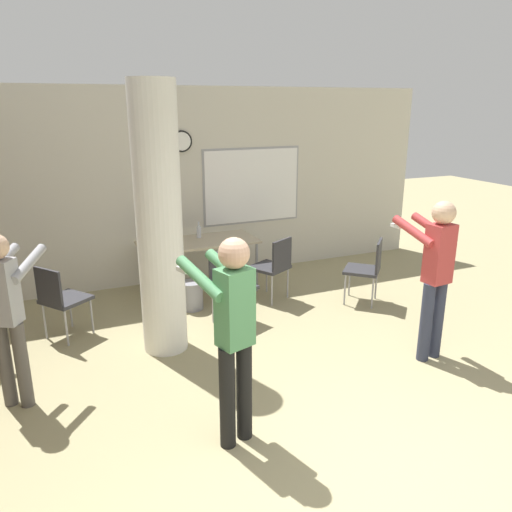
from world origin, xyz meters
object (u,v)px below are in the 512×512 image
at_px(person_watching_back, 7,308).
at_px(person_playing_side, 435,268).
at_px(bottle_on_table, 199,232).
at_px(chair_near_pillar, 60,296).
at_px(chair_table_front, 229,281).
at_px(folding_table, 198,244).
at_px(chair_mid_room, 368,266).
at_px(chair_table_right, 274,264).
at_px(person_playing_front, 233,326).

relative_size(person_watching_back, person_playing_side, 0.94).
bearing_deg(bottle_on_table, person_watching_back, -137.35).
bearing_deg(chair_near_pillar, chair_table_front, -8.84).
bearing_deg(folding_table, chair_mid_room, -33.78).
distance_m(chair_table_front, chair_mid_room, 1.88).
distance_m(bottle_on_table, chair_table_right, 1.19).
height_order(folding_table, chair_table_front, chair_table_front).
relative_size(bottle_on_table, person_watching_back, 0.15).
height_order(chair_mid_room, person_watching_back, person_watching_back).
bearing_deg(chair_mid_room, person_playing_side, -101.06).
bearing_deg(chair_near_pillar, person_playing_side, -29.61).
height_order(bottle_on_table, person_playing_front, person_playing_front).
xyz_separation_m(chair_table_front, chair_mid_room, (1.87, -0.18, 0.00)).
xyz_separation_m(bottle_on_table, person_watching_back, (-2.36, -2.17, 0.09)).
relative_size(chair_table_front, chair_near_pillar, 1.00).
xyz_separation_m(bottle_on_table, person_playing_side, (1.56, -2.94, 0.15)).
relative_size(folding_table, chair_table_right, 1.86).
bearing_deg(person_watching_back, person_playing_side, -11.15).
relative_size(chair_near_pillar, person_playing_front, 0.52).
distance_m(person_watching_back, person_playing_front, 1.99).
height_order(folding_table, person_watching_back, person_watching_back).
bearing_deg(chair_table_front, person_playing_front, -109.81).
distance_m(bottle_on_table, person_playing_side, 3.33).
bearing_deg(chair_mid_room, bottle_on_table, 142.10).
bearing_deg(person_playing_side, folding_table, 120.29).
bearing_deg(folding_table, chair_near_pillar, -156.47).
distance_m(folding_table, chair_mid_room, 2.32).
bearing_deg(chair_table_front, person_watching_back, -158.74).
relative_size(bottle_on_table, chair_near_pillar, 0.27).
distance_m(chair_table_front, person_playing_front, 2.32).
bearing_deg(person_watching_back, chair_table_right, 22.77).
xyz_separation_m(chair_table_front, person_playing_front, (-0.77, -2.14, 0.47)).
bearing_deg(chair_near_pillar, person_watching_back, -110.08).
distance_m(chair_near_pillar, person_playing_side, 4.03).
xyz_separation_m(chair_table_front, person_playing_side, (1.58, -1.68, 0.47)).
bearing_deg(folding_table, chair_table_right, -40.34).
distance_m(folding_table, person_playing_front, 3.33).
height_order(folding_table, chair_mid_room, chair_mid_room).
relative_size(chair_table_front, chair_table_right, 1.00).
xyz_separation_m(bottle_on_table, chair_table_front, (-0.02, -1.26, -0.32)).
bearing_deg(person_playing_side, chair_table_right, 111.00).
distance_m(bottle_on_table, person_watching_back, 3.20).
height_order(chair_table_right, person_playing_side, person_playing_side).
bearing_deg(chair_table_right, person_playing_side, -69.00).
bearing_deg(person_playing_side, person_watching_back, 168.85).
distance_m(chair_table_front, person_playing_side, 2.35).
height_order(chair_near_pillar, person_playing_front, person_playing_front).
xyz_separation_m(chair_near_pillar, person_playing_side, (3.48, -1.98, 0.47)).
bearing_deg(chair_table_right, chair_mid_room, -28.03).
bearing_deg(person_watching_back, folding_table, 41.26).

